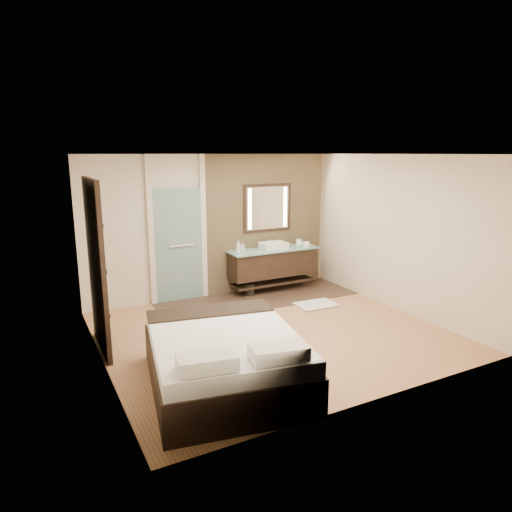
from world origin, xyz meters
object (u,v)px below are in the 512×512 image
vanity (273,263)px  bed (225,359)px  mirror_unit (267,208)px  waste_bin (249,289)px

vanity → bed: size_ratio=0.78×
mirror_unit → vanity: bearing=-90.0°
mirror_unit → waste_bin: 1.66m
vanity → mirror_unit: size_ratio=1.75×
bed → mirror_unit: bearing=64.3°
mirror_unit → waste_bin: (-0.56, -0.31, -1.53)m
waste_bin → mirror_unit: bearing=28.6°
vanity → bed: vanity is taller
mirror_unit → bed: (-2.41, -3.31, -1.31)m
vanity → waste_bin: (-0.56, -0.07, -0.46)m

